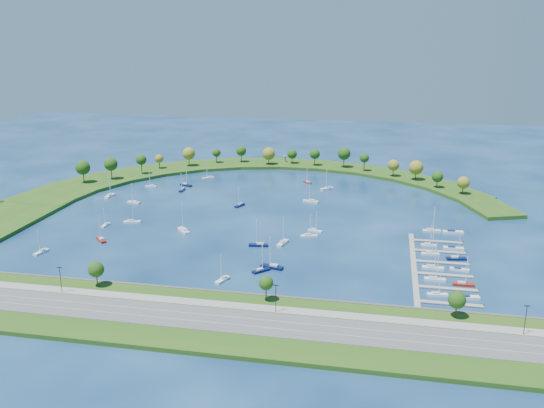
% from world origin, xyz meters
% --- Properties ---
extents(ground, '(700.00, 700.00, 0.00)m').
position_xyz_m(ground, '(0.00, 0.00, 0.00)').
color(ground, '#082246').
rests_on(ground, ground).
extents(south_shoreline, '(420.00, 43.10, 11.60)m').
position_xyz_m(south_shoreline, '(0.03, -122.88, 1.00)').
color(south_shoreline, '#234F15').
rests_on(south_shoreline, ground).
extents(breakwater, '(286.74, 247.64, 2.00)m').
position_xyz_m(breakwater, '(-46.33, 48.72, 0.99)').
color(breakwater, '#234F15').
rests_on(breakwater, ground).
extents(breakwater_trees, '(239.72, 88.72, 14.27)m').
position_xyz_m(breakwater_trees, '(-12.93, 84.86, 10.45)').
color(breakwater_trees, '#382314').
rests_on(breakwater_trees, breakwater).
extents(harbor_tower, '(2.60, 2.60, 4.44)m').
position_xyz_m(harbor_tower, '(-8.46, 120.60, 4.28)').
color(harbor_tower, gray).
rests_on(harbor_tower, breakwater).
extents(dock_system, '(24.28, 82.00, 1.60)m').
position_xyz_m(dock_system, '(85.30, -61.00, 0.35)').
color(dock_system, gray).
rests_on(dock_system, ground).
extents(moored_boat_0, '(2.62, 7.86, 11.38)m').
position_xyz_m(moored_boat_0, '(-57.12, 35.55, 0.89)').
color(moored_boat_0, '#09103B').
rests_on(moored_boat_0, ground).
extents(moored_boat_1, '(4.55, 7.90, 11.21)m').
position_xyz_m(moored_boat_1, '(-14.48, 10.45, 0.88)').
color(moored_boat_1, '#09103B').
rests_on(moored_boat_1, ground).
extents(moored_boat_2, '(8.16, 4.37, 11.56)m').
position_xyz_m(moored_boat_2, '(30.28, -32.46, 0.89)').
color(moored_boat_2, white).
rests_on(moored_boat_2, ground).
extents(moored_boat_3, '(7.05, 7.32, 11.68)m').
position_xyz_m(moored_boat_3, '(16.90, -78.10, 0.90)').
color(moored_boat_3, '#09103B').
rests_on(moored_boat_3, ground).
extents(moored_boat_4, '(9.22, 4.02, 13.12)m').
position_xyz_m(moored_boat_4, '(23.55, 25.76, 0.94)').
color(moored_boat_4, white).
rests_on(moored_boat_4, ground).
extents(moored_boat_5, '(3.09, 9.26, 13.41)m').
position_xyz_m(moored_boat_5, '(-94.36, 14.26, 0.95)').
color(moored_boat_5, white).
rests_on(moored_boat_5, ground).
extents(moored_boat_6, '(5.87, 6.09, 9.72)m').
position_xyz_m(moored_boat_6, '(15.51, 69.51, 0.85)').
color(moored_boat_6, maroon).
rests_on(moored_boat_6, ground).
extents(moored_boat_7, '(3.70, 8.04, 11.41)m').
position_xyz_m(moored_boat_7, '(-82.53, -76.43, 0.89)').
color(moored_boat_7, white).
rests_on(moored_boat_7, ground).
extents(moored_boat_8, '(2.35, 6.63, 9.55)m').
position_xyz_m(moored_boat_8, '(-72.09, -35.94, 0.85)').
color(moored_boat_8, white).
rests_on(moored_boat_8, ground).
extents(moored_boat_9, '(8.44, 9.10, 14.28)m').
position_xyz_m(moored_boat_9, '(-30.49, -37.07, 0.98)').
color(moored_boat_9, white).
rests_on(moored_boat_9, ground).
extents(moored_boat_10, '(7.74, 6.25, 11.56)m').
position_xyz_m(moored_boat_10, '(-50.55, 68.07, 0.89)').
color(moored_boat_10, white).
rests_on(moored_boat_10, ground).
extents(moored_boat_11, '(7.58, 7.65, 12.37)m').
position_xyz_m(moored_boat_11, '(-64.01, -56.80, 0.92)').
color(moored_boat_11, maroon).
rests_on(moored_boat_11, ground).
extents(moored_boat_12, '(8.73, 5.78, 12.53)m').
position_xyz_m(moored_boat_12, '(-58.78, 47.46, 0.92)').
color(moored_boat_12, '#09103B').
rests_on(moored_boat_12, ground).
extents(moored_boat_13, '(8.09, 3.85, 11.46)m').
position_xyz_m(moored_boat_13, '(-75.05, 4.60, 0.89)').
color(moored_boat_13, white).
rests_on(moored_boat_13, ground).
extents(moored_boat_14, '(7.36, 3.75, 10.43)m').
position_xyz_m(moored_boat_14, '(32.22, -24.55, 0.86)').
color(moored_boat_14, white).
rests_on(moored_boat_14, ground).
extents(moored_boat_15, '(9.78, 4.74, 13.86)m').
position_xyz_m(moored_boat_15, '(20.60, -73.58, 0.96)').
color(moored_boat_15, '#09103B').
rests_on(moored_boat_15, ground).
extents(moored_boat_16, '(4.41, 9.09, 12.87)m').
position_xyz_m(moored_boat_16, '(19.80, -44.70, 0.93)').
color(moored_boat_16, white).
rests_on(moored_boat_16, ground).
extents(moored_boat_17, '(8.92, 3.38, 12.80)m').
position_xyz_m(moored_boat_17, '(9.57, -49.55, 0.93)').
color(moored_boat_17, '#09103B').
rests_on(moored_boat_17, ground).
extents(moored_boat_18, '(6.95, 2.82, 9.93)m').
position_xyz_m(moored_boat_18, '(-79.44, 40.37, 0.85)').
color(moored_boat_18, white).
rests_on(moored_boat_18, ground).
extents(moored_boat_19, '(4.60, 7.88, 11.19)m').
position_xyz_m(moored_boat_19, '(4.06, -89.93, 0.88)').
color(moored_boat_19, white).
rests_on(moored_boat_19, ground).
extents(moored_boat_20, '(8.82, 4.68, 12.48)m').
position_xyz_m(moored_boat_20, '(-61.05, -29.04, 0.92)').
color(moored_boat_20, white).
rests_on(moored_boat_20, ground).
extents(moored_boat_21, '(8.03, 7.70, 12.78)m').
position_xyz_m(moored_boat_21, '(29.71, 56.14, 0.93)').
color(moored_boat_21, white).
rests_on(moored_boat_21, ground).
extents(docked_boat_0, '(7.69, 2.94, 11.03)m').
position_xyz_m(docked_boat_0, '(85.53, -87.49, 0.88)').
color(docked_boat_0, white).
rests_on(docked_boat_0, ground).
extents(docked_boat_1, '(9.16, 3.94, 1.81)m').
position_xyz_m(docked_boat_1, '(95.97, -88.11, 0.66)').
color(docked_boat_1, white).
rests_on(docked_boat_1, ground).
extents(docked_boat_2, '(8.22, 2.41, 12.03)m').
position_xyz_m(docked_boat_2, '(85.52, -73.50, 0.91)').
color(docked_boat_2, white).
rests_on(docked_boat_2, ground).
extents(docked_boat_3, '(8.16, 2.34, 11.97)m').
position_xyz_m(docked_boat_3, '(96.02, -76.22, 0.91)').
color(docked_boat_3, maroon).
rests_on(docked_boat_3, ground).
extents(docked_boat_4, '(8.81, 2.59, 12.89)m').
position_xyz_m(docked_boat_4, '(85.51, -61.76, 0.93)').
color(docked_boat_4, white).
rests_on(docked_boat_4, ground).
extents(docked_boat_5, '(7.95, 3.12, 1.58)m').
position_xyz_m(docked_boat_5, '(95.99, -61.24, 0.58)').
color(docked_boat_5, white).
rests_on(docked_boat_5, ground).
extents(docked_boat_6, '(7.98, 2.84, 11.50)m').
position_xyz_m(docked_boat_6, '(85.53, -45.50, 0.89)').
color(docked_boat_6, white).
rests_on(docked_boat_6, ground).
extents(docked_boat_7, '(8.63, 3.63, 12.30)m').
position_xyz_m(docked_boat_7, '(96.02, -49.12, 0.91)').
color(docked_boat_7, '#09103B').
rests_on(docked_boat_7, ground).
extents(docked_boat_8, '(7.12, 2.18, 10.39)m').
position_xyz_m(docked_boat_8, '(85.54, -34.48, 0.86)').
color(docked_boat_8, white).
rests_on(docked_boat_8, ground).
extents(docked_boat_9, '(8.94, 2.57, 1.82)m').
position_xyz_m(docked_boat_9, '(95.97, -36.54, 0.67)').
color(docked_boat_9, white).
rests_on(docked_boat_9, ground).
extents(docked_boat_10, '(8.74, 3.61, 12.46)m').
position_xyz_m(docked_boat_10, '(87.91, -13.67, 0.92)').
color(docked_boat_10, white).
rests_on(docked_boat_10, ground).
extents(docked_boat_11, '(10.04, 3.81, 2.00)m').
position_xyz_m(docked_boat_11, '(97.86, -14.06, 0.73)').
color(docked_boat_11, white).
rests_on(docked_boat_11, ground).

